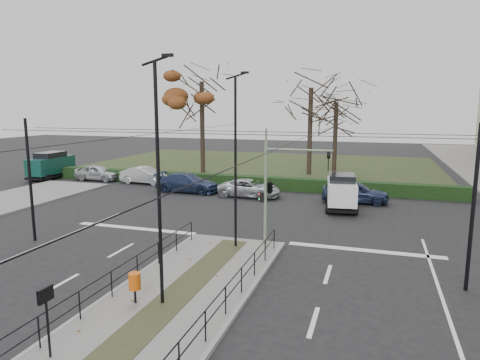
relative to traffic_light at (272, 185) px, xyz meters
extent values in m
plane|color=black|center=(-1.78, -4.50, -2.98)|extent=(140.00, 140.00, 0.00)
cube|color=#63615F|center=(-1.78, -7.00, -2.91)|extent=(4.40, 15.00, 0.14)
cube|color=#263118|center=(-7.78, 27.50, -2.93)|extent=(38.00, 26.00, 0.10)
cube|color=black|center=(-7.78, 14.10, -2.48)|extent=(38.00, 1.00, 1.00)
cylinder|color=black|center=(-3.83, -0.50, -2.39)|extent=(0.04, 0.04, 0.90)
cylinder|color=black|center=(0.27, -0.50, -2.39)|extent=(0.04, 0.04, 0.90)
cylinder|color=black|center=(-3.83, -7.10, -1.94)|extent=(0.04, 13.20, 0.04)
cylinder|color=black|center=(0.27, -7.10, -1.94)|extent=(0.04, 13.20, 0.04)
cylinder|color=black|center=(-11.38, -2.50, 0.02)|extent=(0.14, 0.14, 6.00)
cylinder|color=black|center=(7.82, -2.50, 0.02)|extent=(0.14, 0.14, 6.00)
cylinder|color=black|center=(-1.78, -3.50, 2.52)|extent=(20.00, 0.02, 0.02)
cylinder|color=black|center=(-1.78, -1.50, 2.52)|extent=(20.00, 0.02, 0.02)
cylinder|color=black|center=(-5.28, -6.50, 2.32)|extent=(0.02, 34.00, 0.02)
cylinder|color=black|center=(1.72, -6.50, 2.32)|extent=(0.02, 34.00, 0.02)
cylinder|color=slate|center=(-0.28, 0.00, -0.40)|extent=(0.15, 0.15, 4.87)
cylinder|color=slate|center=(1.22, 0.00, 1.66)|extent=(3.00, 0.09, 0.09)
imported|color=black|center=(2.53, 0.00, 1.19)|extent=(0.15, 0.18, 0.84)
imported|color=black|center=(-0.08, 0.00, -0.02)|extent=(0.52, 1.88, 0.75)
cube|color=black|center=(-0.45, 0.00, -0.59)|extent=(0.21, 0.15, 0.47)
sphere|color=#FF0C0C|center=(-0.55, 0.00, -0.45)|extent=(0.10, 0.10, 0.10)
sphere|color=#0CE533|center=(-0.55, 0.00, -0.70)|extent=(0.10, 0.10, 0.10)
cylinder|color=black|center=(-2.83, -7.27, -2.59)|extent=(0.08, 0.08, 0.50)
cylinder|color=#C8500B|center=(-2.83, -7.27, -2.08)|extent=(0.40, 0.40, 0.55)
cylinder|color=black|center=(-3.28, -10.65, -1.94)|extent=(0.06, 0.06, 1.80)
cube|color=black|center=(-3.28, -10.65, -1.13)|extent=(0.09, 0.49, 0.38)
cube|color=silver|center=(-3.34, -10.65, -1.13)|extent=(0.02, 0.43, 0.31)
cylinder|color=black|center=(-1.98, -7.00, 1.03)|extent=(0.12, 0.12, 7.74)
cube|color=black|center=(-1.55, -7.00, 5.05)|extent=(0.34, 0.14, 0.10)
cylinder|color=black|center=(-1.51, -0.72, 1.01)|extent=(0.12, 0.12, 7.70)
cube|color=black|center=(-1.07, -0.72, 5.00)|extent=(0.34, 0.13, 0.10)
imported|color=#AEB1B6|center=(-19.27, 13.50, -2.26)|extent=(4.21, 1.73, 1.43)
imported|color=#AEB1B6|center=(-14.34, 13.34, -2.26)|extent=(4.43, 1.77, 1.43)
imported|color=#212E4E|center=(-9.34, 11.09, -2.25)|extent=(5.04, 2.05, 1.46)
imported|color=#AEB1B6|center=(-4.22, 10.80, -2.34)|extent=(4.69, 2.33, 1.28)
cube|color=silver|center=(2.50, 8.92, -1.80)|extent=(2.21, 4.29, 1.33)
cube|color=black|center=(2.50, 8.92, -1.01)|extent=(1.85, 2.44, 0.62)
cube|color=black|center=(2.50, 8.92, -2.68)|extent=(2.25, 4.38, 0.18)
cylinder|color=black|center=(3.52, 7.68, -2.65)|extent=(0.30, 0.68, 0.66)
cylinder|color=black|center=(1.80, 7.47, -2.65)|extent=(0.30, 0.68, 0.66)
cylinder|color=black|center=(3.20, 10.38, -2.65)|extent=(0.30, 0.68, 0.66)
cylinder|color=black|center=(1.48, 10.17, -2.65)|extent=(0.30, 0.68, 0.66)
cube|color=#0C362E|center=(-24.04, 13.17, -1.75)|extent=(1.95, 4.82, 1.46)
cube|color=black|center=(-24.04, 13.17, -0.87)|extent=(1.72, 2.68, 0.68)
cube|color=black|center=(-24.04, 13.17, -2.68)|extent=(1.99, 4.91, 0.18)
cylinder|color=black|center=(-23.10, 11.64, -2.65)|extent=(0.25, 0.67, 0.66)
cylinder|color=black|center=(-24.86, 11.57, -2.65)|extent=(0.25, 0.67, 0.66)
cylinder|color=black|center=(-23.23, 14.77, -2.65)|extent=(0.25, 0.67, 0.66)
cylinder|color=black|center=(-24.99, 14.70, -2.65)|extent=(0.25, 0.67, 0.66)
cylinder|color=black|center=(-11.65, 19.77, 1.54)|extent=(0.44, 0.44, 8.83)
ellipsoid|color=#572C13|center=(-11.65, 19.77, 5.95)|extent=(7.39, 7.39, 5.55)
cylinder|color=black|center=(0.50, 25.44, 0.59)|extent=(0.44, 0.44, 6.92)
cylinder|color=black|center=(-1.61, 22.35, 1.24)|extent=(0.44, 0.44, 8.24)
imported|color=#212E4E|center=(3.27, 11.06, -2.22)|extent=(4.57, 2.07, 1.52)
camera|label=1|loc=(4.46, -18.81, 3.52)|focal=32.00mm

